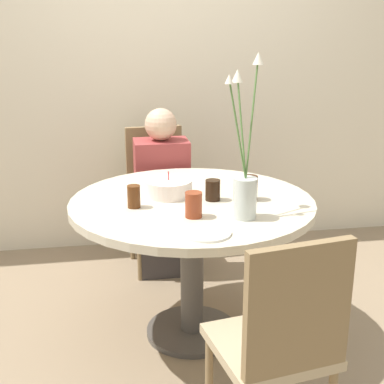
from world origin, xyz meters
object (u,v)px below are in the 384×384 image
drink_glass_1 (250,188)px  chair_far_back (157,188)px  flower_vase (245,177)px  birthday_cake (169,188)px  side_plate (206,233)px  drink_glass_2 (213,190)px  chair_near_front (280,339)px  drink_glass_3 (134,197)px  drink_glass_0 (194,205)px  person_boy (162,198)px

drink_glass_1 → chair_far_back: bearing=110.2°
drink_glass_1 → flower_vase: bearing=-111.8°
birthday_cake → side_plate: size_ratio=1.14×
chair_far_back → flower_vase: size_ratio=1.31×
drink_glass_2 → chair_near_front: bearing=-86.3°
chair_far_back → drink_glass_1: (0.36, -0.98, 0.28)m
flower_vase → birthday_cake: bearing=129.6°
chair_far_back → drink_glass_3: 1.06m
chair_far_back → drink_glass_0: chair_far_back is taller
side_plate → drink_glass_2: size_ratio=2.03×
chair_near_front → drink_glass_0: (-0.19, 0.68, 0.28)m
chair_far_back → chair_near_front: size_ratio=1.00×
birthday_cake → drink_glass_3: (-0.19, -0.16, 0.01)m
chair_near_front → side_plate: bearing=-79.3°
flower_vase → drink_glass_2: 0.30m
birthday_cake → drink_glass_1: bearing=-19.0°
chair_far_back → drink_glass_2: size_ratio=9.10×
birthday_cake → drink_glass_3: 0.24m
birthday_cake → flower_vase: flower_vase is taller
flower_vase → drink_glass_3: flower_vase is taller
side_plate → person_boy: (-0.05, 1.23, -0.25)m
drink_glass_0 → person_boy: size_ratio=0.11×
birthday_cake → person_boy: bearing=86.7°
drink_glass_1 → drink_glass_2: size_ratio=1.18×
chair_near_front → person_boy: bearing=-92.3°
birthday_cake → drink_glass_2: 0.23m
flower_vase → drink_glass_0: flower_vase is taller
flower_vase → side_plate: bearing=-138.8°
birthday_cake → chair_near_front: bearing=-75.4°
drink_glass_0 → drink_glass_3: size_ratio=1.08×
birthday_cake → drink_glass_3: size_ratio=2.20×
drink_glass_2 → drink_glass_0: bearing=-121.0°
drink_glass_1 → person_boy: 0.94m
chair_near_front → drink_glass_2: bearing=-96.0°
drink_glass_1 → person_boy: (-0.35, 0.82, -0.30)m
chair_near_front → person_boy: size_ratio=0.85×
chair_far_back → drink_glass_0: 1.22m
chair_near_front → drink_glass_1: 0.93m
drink_glass_1 → drink_glass_2: bearing=172.7°
birthday_cake → drink_glass_2: size_ratio=2.31×
birthday_cake → drink_glass_1: (0.39, -0.13, 0.02)m
drink_glass_2 → chair_far_back: bearing=100.5°
drink_glass_0 → chair_far_back: bearing=92.1°
flower_vase → drink_glass_1: size_ratio=5.90×
birthday_cake → flower_vase: 0.49m
drink_glass_2 → drink_glass_3: 0.39m
chair_far_back → chair_near_front: same height
drink_glass_2 → drink_glass_3: drink_glass_3 is taller
drink_glass_1 → drink_glass_2: 0.18m
chair_far_back → drink_glass_2: bearing=-84.2°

